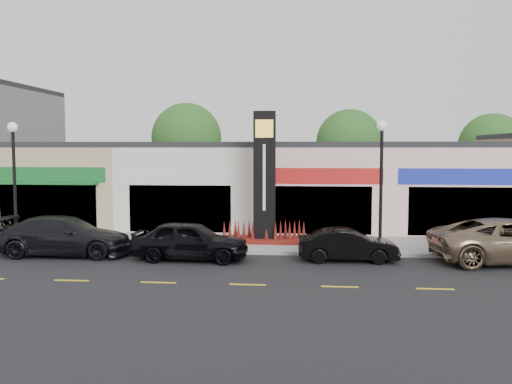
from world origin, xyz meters
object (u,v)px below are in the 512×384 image
lamp_east_near (381,172)px  pylon_sign (265,196)px  car_black_conv (348,245)px  car_black_sedan (190,241)px  lamp_west_near (14,171)px  car_dark_sedan (65,236)px

lamp_east_near → pylon_sign: 5.42m
pylon_sign → car_black_conv: (3.56, -3.13, -1.63)m
pylon_sign → car_black_sedan: 4.66m
lamp_west_near → lamp_east_near: 16.00m
lamp_west_near → car_black_conv: lamp_west_near is taller
car_black_sedan → car_dark_sedan: bearing=87.5°
lamp_east_near → car_black_conv: bearing=-135.2°
pylon_sign → car_dark_sedan: 8.81m
car_dark_sedan → car_black_conv: (11.71, -0.11, -0.17)m
lamp_east_near → pylon_sign: bearing=161.3°
lamp_west_near → car_black_sedan: 8.89m
lamp_east_near → pylon_sign: size_ratio=0.91×
lamp_west_near → car_black_sedan: lamp_west_near is taller
pylon_sign → lamp_east_near: bearing=-18.7°
pylon_sign → lamp_west_near: bearing=-171.2°
lamp_east_near → car_black_conv: 3.48m
car_black_sedan → car_black_conv: bearing=-84.3°
lamp_west_near → lamp_east_near: (16.00, 0.00, 0.00)m
lamp_west_near → pylon_sign: (11.00, 1.70, -1.20)m
lamp_east_near → car_black_conv: size_ratio=1.40×
lamp_west_near → lamp_east_near: size_ratio=1.00×
lamp_west_near → pylon_sign: 11.19m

